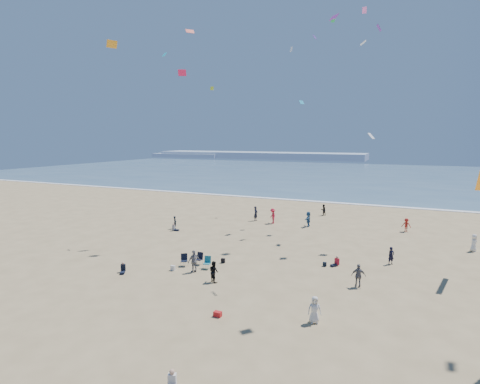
% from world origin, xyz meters
% --- Properties ---
extents(ground, '(220.00, 220.00, 0.00)m').
position_xyz_m(ground, '(0.00, 0.00, 0.00)').
color(ground, tan).
rests_on(ground, ground).
extents(ocean, '(220.00, 100.00, 0.06)m').
position_xyz_m(ocean, '(0.00, 95.00, 0.03)').
color(ocean, '#476B84').
rests_on(ocean, ground).
extents(surf_line, '(220.00, 1.20, 0.08)m').
position_xyz_m(surf_line, '(0.00, 45.00, 0.04)').
color(surf_line, white).
rests_on(surf_line, ground).
extents(headland_far, '(110.00, 20.00, 3.20)m').
position_xyz_m(headland_far, '(-60.00, 170.00, 1.60)').
color(headland_far, '#7A8EA8').
rests_on(headland_far, ground).
extents(headland_near, '(40.00, 14.00, 2.00)m').
position_xyz_m(headland_near, '(-100.00, 165.00, 1.00)').
color(headland_near, '#7A8EA8').
rests_on(headland_near, ground).
extents(standing_flyers, '(30.63, 42.61, 1.93)m').
position_xyz_m(standing_flyers, '(4.30, 17.65, 0.86)').
color(standing_flyers, '#315E87').
rests_on(standing_flyers, ground).
extents(seated_group, '(20.43, 24.71, 0.84)m').
position_xyz_m(seated_group, '(0.43, 6.21, 0.42)').
color(seated_group, silver).
rests_on(seated_group, ground).
extents(chair_cluster, '(2.77, 1.52, 1.00)m').
position_xyz_m(chair_cluster, '(-2.60, 9.65, 0.50)').
color(chair_cluster, black).
rests_on(chair_cluster, ground).
extents(white_tote, '(0.35, 0.20, 0.40)m').
position_xyz_m(white_tote, '(-3.84, 8.10, 0.20)').
color(white_tote, silver).
rests_on(white_tote, ground).
extents(black_backpack, '(0.30, 0.22, 0.38)m').
position_xyz_m(black_backpack, '(-1.05, 11.34, 0.19)').
color(black_backpack, black).
rests_on(black_backpack, ground).
extents(cooler, '(0.45, 0.30, 0.30)m').
position_xyz_m(cooler, '(2.94, 2.70, 0.15)').
color(cooler, red).
rests_on(cooler, ground).
extents(navy_bag, '(0.28, 0.18, 0.34)m').
position_xyz_m(navy_bag, '(6.87, 13.97, 0.17)').
color(navy_bag, black).
rests_on(navy_bag, ground).
extents(kites_aloft, '(39.21, 38.87, 28.95)m').
position_xyz_m(kites_aloft, '(10.29, 13.72, 14.87)').
color(kites_aloft, red).
rests_on(kites_aloft, ground).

